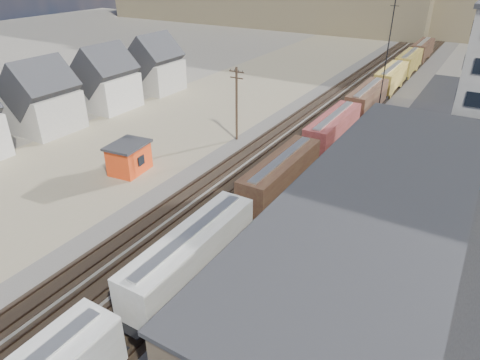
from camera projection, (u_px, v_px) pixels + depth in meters
The scene contains 10 objects.
ballast_bed at pixel (316, 133), 61.45m from camera, with size 18.00×200.00×0.06m, color #4C4742.
dirt_yard at pixel (163, 129), 62.97m from camera, with size 24.00×180.00×0.03m, color gray.
asphalt_lot at pixel (475, 228), 40.07m from camera, with size 26.00×120.00×0.04m, color #232326.
rail_tracks at pixel (313, 131), 61.66m from camera, with size 11.40×200.00×0.24m.
freight_train at pixel (351, 112), 60.94m from camera, with size 3.00×119.74×4.46m.
warehouse at pixel (377, 225), 33.99m from camera, with size 12.40×40.40×7.25m.
utility_pole_north at pixel (237, 103), 56.79m from camera, with size 2.20×0.32×10.00m.
radio_mast at pixel (386, 60), 62.05m from camera, with size 1.20×0.16×18.00m.
townhouse_row at pixel (3, 113), 55.95m from camera, with size 8.15×68.16×10.47m.
maintenance_shed at pixel (129, 158), 49.70m from camera, with size 4.28×5.25×3.55m.
Camera 1 is at (20.20, -4.95, 22.72)m, focal length 32.00 mm.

